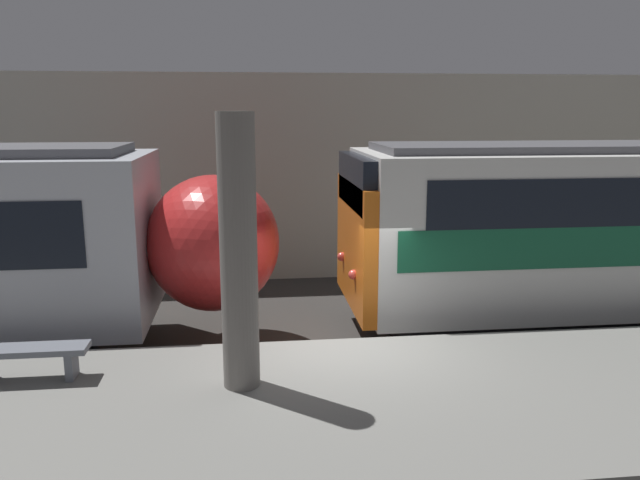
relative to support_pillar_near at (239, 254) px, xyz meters
The scene contains 5 objects.
ground_plane 3.40m from the support_pillar_near, 43.48° to the left, with size 120.00×120.00×0.00m, color #33302D.
platform 2.73m from the support_pillar_near, 18.69° to the right, with size 40.00×3.97×0.93m.
station_rear_barrier 8.62m from the support_pillar_near, 79.69° to the left, with size 50.00×0.15×5.29m.
support_pillar_near is the anchor object (origin of this frame).
platform_bench 3.12m from the support_pillar_near, behind, with size 1.50×0.40×0.45m.
Camera 1 is at (-1.41, -9.00, 4.41)m, focal length 35.00 mm.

